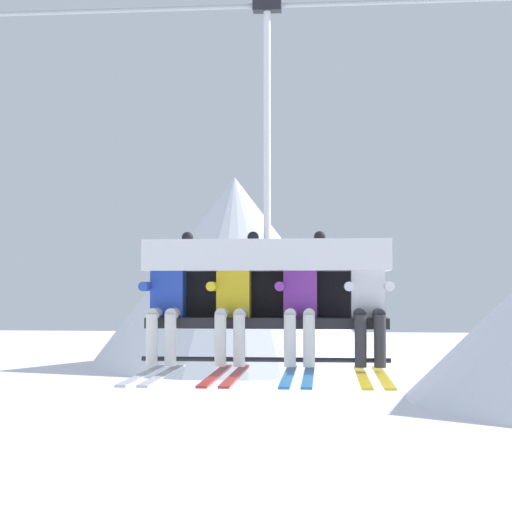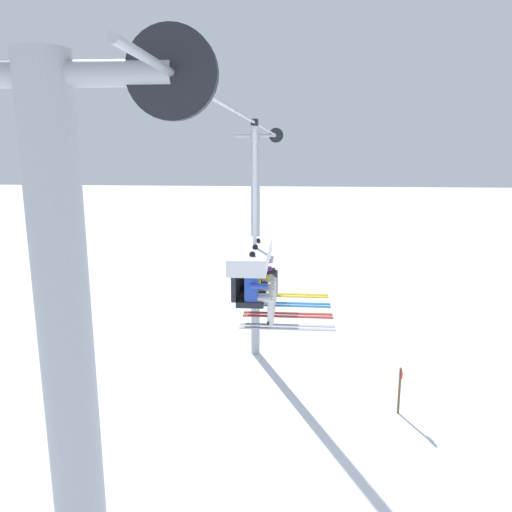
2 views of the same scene
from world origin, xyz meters
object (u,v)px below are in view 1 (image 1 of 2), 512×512
(skier_blue, at_px, (166,298))
(skier_white, at_px, (369,301))
(chairlift_chair, at_px, (268,268))
(skier_yellow, at_px, (233,299))
(skier_purple, at_px, (300,299))

(skier_blue, height_order, skier_white, skier_blue)
(chairlift_chair, height_order, skier_yellow, chairlift_chair)
(chairlift_chair, distance_m, skier_blue, 1.03)
(chairlift_chair, bearing_deg, skier_white, -12.80)
(skier_white, bearing_deg, skier_yellow, 179.70)
(skier_blue, bearing_deg, skier_white, -0.20)
(chairlift_chair, xyz_separation_m, skier_white, (0.97, -0.22, -0.32))
(chairlift_chair, distance_m, skier_white, 1.04)
(skier_blue, distance_m, skier_purple, 1.29)
(skier_purple, xyz_separation_m, skier_white, (0.64, -0.01, -0.02))
(skier_blue, relative_size, skier_white, 1.00)
(skier_blue, relative_size, skier_purple, 1.00)
(chairlift_chair, relative_size, skier_yellow, 2.08)
(skier_yellow, distance_m, skier_white, 1.29)
(skier_yellow, bearing_deg, skier_purple, 0.00)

